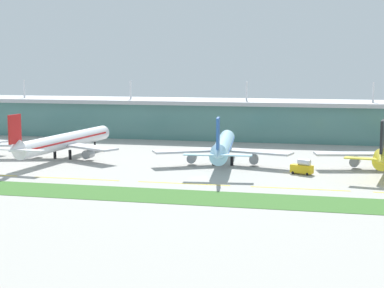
{
  "coord_description": "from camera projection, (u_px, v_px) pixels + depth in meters",
  "views": [
    {
      "loc": [
        40.42,
        -184.07,
        35.17
      ],
      "look_at": [
        -8.96,
        27.34,
        7.0
      ],
      "focal_mm": 57.99,
      "sensor_mm": 36.0,
      "label": 1
    }
  ],
  "objects": [
    {
      "name": "grass_verge",
      "position": [
        178.0,
        197.0,
        164.91
      ],
      "size": [
        300.0,
        18.0,
        0.1
      ],
      "primitive_type": "cube",
      "color": "#3D702D",
      "rests_on": "ground"
    },
    {
      "name": "taxiway_stripe_centre",
      "position": [
        183.0,
        184.0,
        183.02
      ],
      "size": [
        28.0,
        0.7,
        0.04
      ],
      "primitive_type": "cube",
      "color": "yellow",
      "rests_on": "ground"
    },
    {
      "name": "terminal_building",
      "position": [
        248.0,
        119.0,
        291.47
      ],
      "size": [
        288.0,
        34.0,
        27.19
      ],
      "color": "slate",
      "rests_on": "ground"
    },
    {
      "name": "fuel_truck",
      "position": [
        302.0,
        167.0,
        198.04
      ],
      "size": [
        7.64,
        5.2,
        4.95
      ],
      "color": "gold",
      "rests_on": "ground"
    },
    {
      "name": "taxiway_stripe_mid_west",
      "position": [
        76.0,
        179.0,
        190.69
      ],
      "size": [
        28.0,
        0.7,
        0.04
      ],
      "primitive_type": "cube",
      "color": "yellow",
      "rests_on": "ground"
    },
    {
      "name": "ground_plane",
      "position": [
        200.0,
        178.0,
        191.4
      ],
      "size": [
        600.0,
        600.0,
        0.0
      ],
      "primitive_type": "plane",
      "color": "#A8A59E"
    },
    {
      "name": "taxiway_stripe_mid_east",
      "position": [
        300.0,
        189.0,
        175.35
      ],
      "size": [
        28.0,
        0.7,
        0.04
      ],
      "primitive_type": "cube",
      "color": "yellow",
      "rests_on": "ground"
    },
    {
      "name": "airliner_center",
      "position": [
        223.0,
        147.0,
        216.17
      ],
      "size": [
        48.45,
        62.56,
        18.9
      ],
      "color": "#9ED1EA",
      "rests_on": "ground"
    },
    {
      "name": "airliner_near_middle",
      "position": [
        64.0,
        141.0,
        230.6
      ],
      "size": [
        48.57,
        70.98,
        18.9
      ],
      "color": "white",
      "rests_on": "ground"
    }
  ]
}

